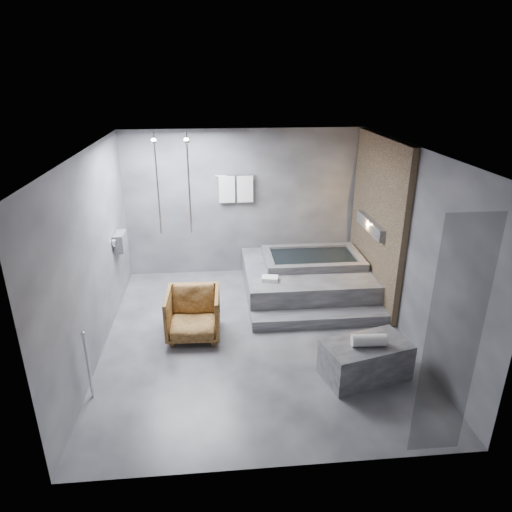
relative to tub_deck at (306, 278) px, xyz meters
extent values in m
plane|color=#313134|center=(-1.05, -1.45, -0.25)|extent=(5.00, 5.00, 0.00)
cube|color=#525255|center=(-1.05, -1.45, 2.55)|extent=(4.50, 5.00, 0.04)
cube|color=#3C3C42|center=(-1.05, 1.05, 1.15)|extent=(4.50, 0.04, 2.80)
cube|color=#3C3C42|center=(-1.05, -3.95, 1.15)|extent=(4.50, 0.04, 2.80)
cube|color=#3C3C42|center=(-3.30, -1.45, 1.15)|extent=(0.04, 5.00, 2.80)
cube|color=#3C3C42|center=(1.20, -1.45, 1.15)|extent=(0.04, 5.00, 2.80)
cube|color=#A3845F|center=(1.14, -0.20, 1.15)|extent=(0.10, 2.40, 2.78)
cube|color=#FF9938|center=(1.06, -0.20, 1.05)|extent=(0.14, 1.20, 0.20)
cube|color=gray|center=(-3.21, -0.05, 0.85)|extent=(0.16, 0.42, 0.30)
imported|color=beige|center=(-3.20, -0.15, 0.80)|extent=(0.08, 0.08, 0.21)
imported|color=beige|center=(-3.20, 0.05, 0.78)|extent=(0.07, 0.07, 0.15)
cylinder|color=silver|center=(-2.05, 0.60, 1.65)|extent=(0.04, 0.04, 1.80)
cylinder|color=silver|center=(-2.60, 0.60, 1.65)|extent=(0.04, 0.04, 1.80)
cylinder|color=silver|center=(-1.20, 0.99, 1.70)|extent=(0.75, 0.02, 0.02)
cube|color=white|center=(-1.37, 0.97, 1.45)|extent=(0.30, 0.06, 0.50)
cube|color=white|center=(-1.03, 0.97, 1.45)|extent=(0.30, 0.06, 0.50)
cylinder|color=silver|center=(-3.20, -2.65, 0.20)|extent=(0.04, 0.04, 0.90)
cube|color=black|center=(0.60, -3.90, 1.10)|extent=(0.55, 0.01, 2.60)
cube|color=#373739|center=(0.00, 0.00, 0.00)|extent=(2.20, 2.00, 0.50)
cube|color=#373739|center=(0.00, -1.18, -0.16)|extent=(2.20, 0.36, 0.18)
cube|color=#363638|center=(0.29, -2.55, 0.00)|extent=(1.22, 0.87, 0.50)
imported|color=#4A2D12|center=(-1.99, -1.34, 0.12)|extent=(0.81, 0.84, 0.74)
cylinder|color=silver|center=(0.29, -2.60, 0.33)|extent=(0.45, 0.18, 0.16)
cube|color=white|center=(-0.73, -0.56, 0.29)|extent=(0.30, 0.24, 0.07)
camera|label=1|loc=(-1.61, -7.42, 3.51)|focal=32.00mm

